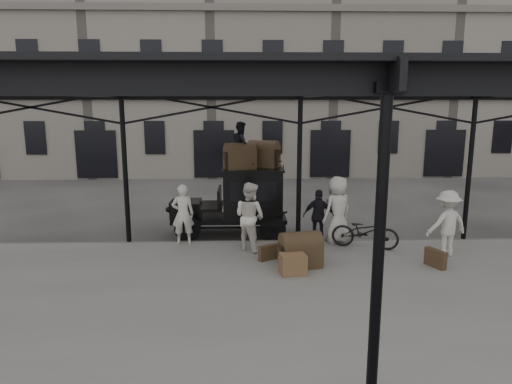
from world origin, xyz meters
TOP-DOWN VIEW (x-y plane):
  - ground at (0.00, 0.00)m, footprint 120.00×120.00m
  - platform at (0.00, -2.00)m, footprint 28.00×8.00m
  - canopy at (0.00, -1.72)m, footprint 22.50×9.00m
  - building_frontage at (0.00, 18.00)m, footprint 64.00×8.00m
  - taxi at (-1.64, 3.13)m, footprint 3.65×1.55m
  - porter_left at (-3.37, 1.80)m, footprint 0.67×0.48m
  - porter_midleft at (-1.45, 1.15)m, footprint 1.17×1.15m
  - porter_centre at (1.12, 1.80)m, footprint 1.14×1.03m
  - porter_official at (0.57, 1.80)m, footprint 0.98×0.58m
  - porter_right at (3.77, 0.50)m, footprint 1.27×0.92m
  - bicycle at (1.78, 1.20)m, footprint 1.95×1.20m
  - porter_roof at (-1.67, 3.03)m, footprint 0.61×0.75m
  - steamer_trunk_roof_near at (-1.72, 2.88)m, footprint 1.05×0.84m
  - steamer_trunk_roof_far at (-0.97, 3.33)m, footprint 1.10×0.93m
  - steamer_trunk_platform at (-0.21, -0.19)m, footprint 1.11×0.81m
  - wicker_hamper at (-0.45, -0.72)m, footprint 0.67×0.55m
  - suitcase_upright at (3.15, -0.34)m, footprint 0.38×0.61m
  - suitcase_flat at (-0.96, 0.32)m, footprint 0.59×0.43m

SIDE VIEW (x-z plane):
  - ground at x=0.00m, z-range 0.00..0.00m
  - platform at x=0.00m, z-range 0.00..0.15m
  - suitcase_flat at x=-0.96m, z-range 0.15..0.55m
  - suitcase_upright at x=3.15m, z-range 0.15..0.60m
  - wicker_hamper at x=-0.45m, z-range 0.15..0.65m
  - steamer_trunk_platform at x=-0.21m, z-range 0.15..0.89m
  - bicycle at x=1.78m, z-range 0.15..1.12m
  - porter_official at x=0.57m, z-range 0.15..1.72m
  - porter_left at x=-3.37m, z-range 0.15..1.90m
  - porter_right at x=3.77m, z-range 0.15..1.93m
  - porter_midleft at x=-1.45m, z-range 0.15..2.06m
  - porter_centre at x=1.12m, z-range 0.15..2.10m
  - taxi at x=-1.64m, z-range 0.11..2.29m
  - steamer_trunk_roof_near at x=-1.72m, z-range 2.18..2.85m
  - steamer_trunk_roof_far at x=-0.97m, z-range 2.18..2.87m
  - porter_roof at x=-1.67m, z-range 2.18..3.61m
  - canopy at x=0.00m, z-range 2.23..6.97m
  - building_frontage at x=0.00m, z-range 0.00..14.00m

